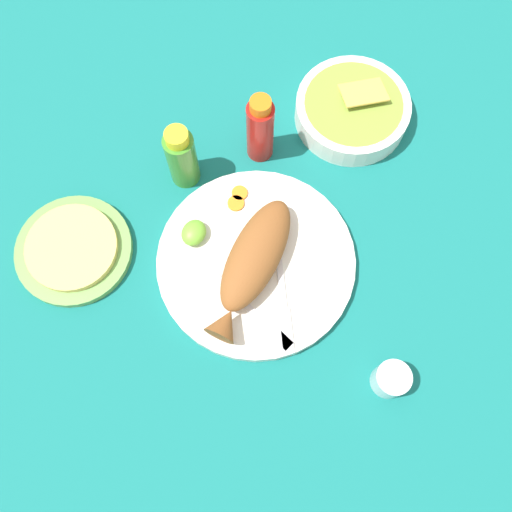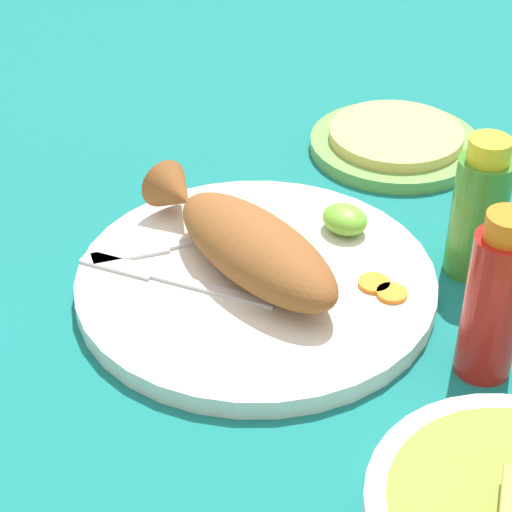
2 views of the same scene
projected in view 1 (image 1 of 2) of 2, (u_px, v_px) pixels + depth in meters
The scene contains 14 objects.
ground_plane at pixel (256, 264), 0.93m from camera, with size 4.00×4.00×0.00m, color #146B66.
main_plate at pixel (256, 262), 0.92m from camera, with size 0.32×0.32×0.02m, color silver.
fried_fish at pixel (252, 262), 0.88m from camera, with size 0.24×0.08×0.06m.
fork_near at pixel (284, 303), 0.89m from camera, with size 0.17×0.10×0.00m.
fork_far at pixel (253, 311), 0.88m from camera, with size 0.08×0.18×0.00m.
carrot_slice_near at pixel (240, 193), 0.95m from camera, with size 0.03×0.03×0.00m, color orange.
carrot_slice_mid at pixel (236, 203), 0.94m from camera, with size 0.03×0.03×0.00m, color orange.
lime_wedge_main at pixel (194, 232), 0.91m from camera, with size 0.05×0.04×0.03m, color #6BB233.
hot_sauce_bottle_red at pixel (260, 129), 0.93m from camera, with size 0.05×0.05×0.15m.
hot_sauce_bottle_green at pixel (182, 157), 0.92m from camera, with size 0.05×0.05×0.14m.
salt_cup at pixel (390, 380), 0.84m from camera, with size 0.05×0.05×0.05m.
guacamole_bowl at pixel (352, 109), 0.99m from camera, with size 0.20×0.20×0.06m.
tortilla_plate at pixel (74, 250), 0.93m from camera, with size 0.19×0.19×0.01m, color #6B9E4C.
tortilla_stack at pixel (71, 247), 0.92m from camera, with size 0.15×0.15×0.01m, color #E0C666.
Camera 1 is at (-0.27, -0.11, 0.88)m, focal length 40.00 mm.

